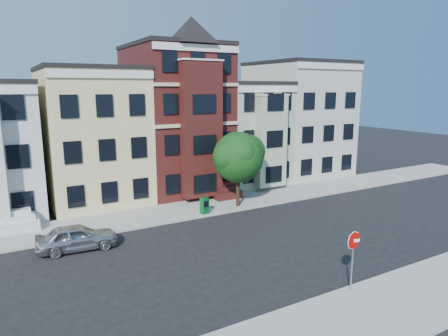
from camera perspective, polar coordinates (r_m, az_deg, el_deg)
ground at (r=23.70m, az=7.43°, el=-10.44°), size 120.00×120.00×0.00m
far_sidewalk at (r=30.05m, az=-1.84°, el=-5.42°), size 60.00×4.00×0.15m
near_sidewalk at (r=18.59m, az=23.20°, el=-17.54°), size 60.00×4.00×0.15m
house_yellow at (r=32.79m, az=-18.29°, el=4.23°), size 7.00×9.00×10.00m
house_brown at (r=34.75m, az=-6.97°, el=6.76°), size 7.00×9.00×12.00m
house_green at (r=37.88m, az=2.21°, el=4.95°), size 6.00×9.00×9.00m
house_cream at (r=41.90m, az=10.43°, el=6.77°), size 8.00×9.00×11.00m
street_tree at (r=29.01m, az=2.03°, el=1.05°), size 7.65×7.65×6.82m
parked_car at (r=23.64m, az=-20.26°, el=-9.26°), size 4.38×2.07×1.45m
newspaper_box at (r=27.90m, az=-2.81°, el=-5.39°), size 0.58×0.54×1.14m
stop_sign at (r=18.33m, az=17.88°, el=-12.02°), size 0.84×0.34×3.04m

